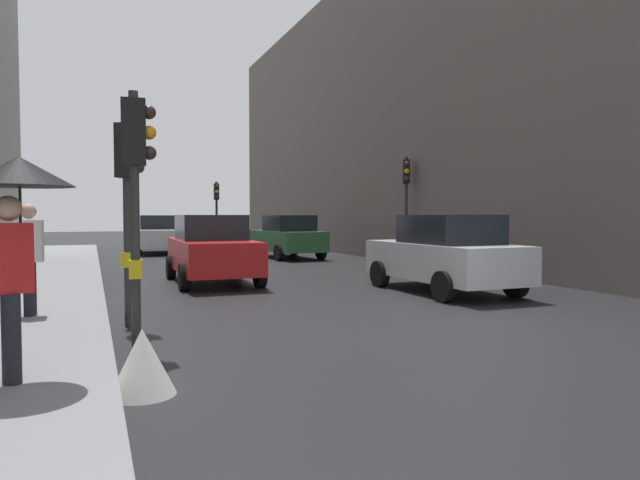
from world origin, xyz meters
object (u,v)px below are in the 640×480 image
(traffic_light_near_right, at_px, (128,182))
(car_green_estate, at_px, (287,237))
(car_red_sedan, at_px, (212,249))
(traffic_light_mid_street, at_px, (406,190))
(warning_sign_triangle, at_px, (142,362))
(car_silver_hatchback, at_px, (445,254))
(car_white_compact, at_px, (158,234))
(traffic_light_near_left, at_px, (136,172))
(pedestrian_with_umbrella, at_px, (16,205))
(traffic_light_far_median, at_px, (217,203))
(pedestrian_with_black_backpack, at_px, (26,252))
(car_blue_van, at_px, (150,231))

(traffic_light_near_right, relative_size, car_green_estate, 0.76)
(car_red_sedan, bearing_deg, traffic_light_near_right, -113.85)
(traffic_light_mid_street, distance_m, warning_sign_triangle, 15.52)
(traffic_light_near_right, xyz_separation_m, car_silver_hatchback, (6.87, 1.49, -1.38))
(car_white_compact, bearing_deg, traffic_light_near_left, -96.74)
(traffic_light_near_left, xyz_separation_m, warning_sign_triangle, (-0.11, -1.98, -1.97))
(car_red_sedan, xyz_separation_m, car_white_compact, (-0.05, 12.42, 0.00))
(pedestrian_with_umbrella, bearing_deg, car_silver_hatchback, 30.47)
(traffic_light_far_median, xyz_separation_m, warning_sign_triangle, (-5.61, -23.65, -2.10))
(traffic_light_mid_street, relative_size, traffic_light_near_left, 1.15)
(traffic_light_near_left, relative_size, warning_sign_triangle, 5.12)
(traffic_light_far_median, bearing_deg, car_green_estate, -79.00)
(traffic_light_near_right, relative_size, pedestrian_with_umbrella, 1.53)
(pedestrian_with_umbrella, height_order, warning_sign_triangle, pedestrian_with_umbrella)
(traffic_light_near_left, height_order, car_silver_hatchback, traffic_light_near_left)
(pedestrian_with_umbrella, bearing_deg, pedestrian_with_black_backpack, 94.49)
(traffic_light_far_median, height_order, car_red_sedan, traffic_light_far_median)
(warning_sign_triangle, bearing_deg, traffic_light_near_right, 88.35)
(car_red_sedan, bearing_deg, pedestrian_with_black_backpack, -129.89)
(traffic_light_near_right, height_order, car_silver_hatchback, traffic_light_near_right)
(car_green_estate, bearing_deg, car_red_sedan, -121.64)
(traffic_light_near_left, height_order, car_white_compact, traffic_light_near_left)
(traffic_light_near_left, height_order, car_blue_van, traffic_light_near_left)
(traffic_light_near_right, bearing_deg, traffic_light_mid_street, 39.61)
(car_green_estate, bearing_deg, warning_sign_triangle, -113.21)
(car_red_sedan, height_order, car_green_estate, same)
(car_red_sedan, bearing_deg, car_white_compact, 90.23)
(car_white_compact, distance_m, warning_sign_triangle, 21.51)
(traffic_light_far_median, bearing_deg, traffic_light_mid_street, -70.27)
(pedestrian_with_black_backpack, bearing_deg, car_silver_hatchback, 5.46)
(traffic_light_far_median, bearing_deg, traffic_light_near_left, -104.24)
(car_green_estate, xyz_separation_m, car_silver_hatchback, (-0.04, -11.23, 0.00))
(traffic_light_mid_street, bearing_deg, pedestrian_with_umbrella, -134.03)
(car_blue_van, bearing_deg, pedestrian_with_black_backpack, -99.88)
(traffic_light_mid_street, bearing_deg, traffic_light_near_right, -140.39)
(traffic_light_near_right, relative_size, car_silver_hatchback, 0.78)
(traffic_light_far_median, bearing_deg, warning_sign_triangle, -103.34)
(traffic_light_near_right, distance_m, pedestrian_with_black_backpack, 1.99)
(traffic_light_far_median, distance_m, traffic_light_near_right, 20.74)
(traffic_light_near_left, bearing_deg, warning_sign_triangle, -93.10)
(traffic_light_mid_street, relative_size, car_green_estate, 0.88)
(traffic_light_near_left, relative_size, car_blue_van, 0.78)
(car_green_estate, xyz_separation_m, pedestrian_with_umbrella, (-8.12, -15.98, 0.96))
(pedestrian_with_black_backpack, bearing_deg, car_blue_van, 80.12)
(pedestrian_with_umbrella, bearing_deg, traffic_light_near_right, 69.79)
(car_green_estate, bearing_deg, traffic_light_near_right, -118.53)
(traffic_light_near_left, xyz_separation_m, pedestrian_with_black_backpack, (-1.51, 2.36, -1.14))
(pedestrian_with_umbrella, xyz_separation_m, pedestrian_with_black_backpack, (-0.31, 3.95, -0.68))
(traffic_light_near_right, xyz_separation_m, car_green_estate, (6.92, 12.72, -1.38))
(traffic_light_far_median, relative_size, car_white_compact, 0.82)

